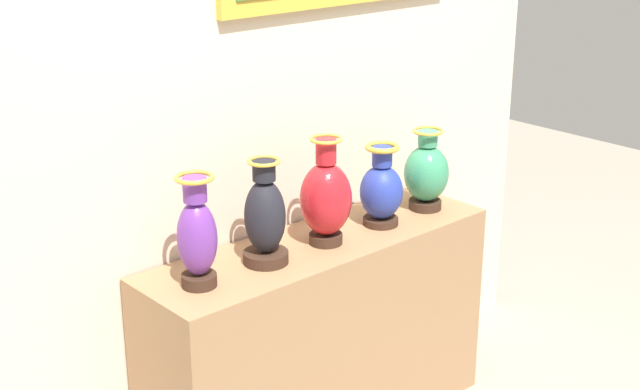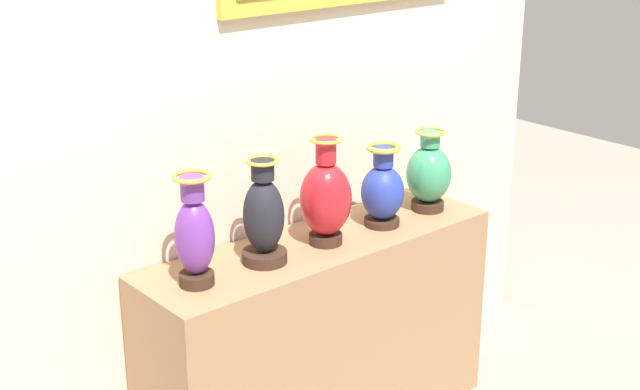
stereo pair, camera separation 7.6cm
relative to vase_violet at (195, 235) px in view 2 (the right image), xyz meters
name	(u,v)px [view 2 (the right image)]	position (x,y,z in m)	size (l,w,h in m)	color
display_shelf	(320,338)	(0.54, 0.02, -0.58)	(1.42, 0.41, 0.80)	#99704C
back_wall	(276,64)	(0.55, 0.28, 0.44)	(2.79, 0.14, 2.80)	beige
vase_violet	(195,235)	(0.00, 0.00, 0.00)	(0.13, 0.13, 0.38)	#382319
vase_onyx	(264,218)	(0.28, 0.00, -0.01)	(0.16, 0.16, 0.37)	#382319
vase_crimson	(326,198)	(0.55, -0.01, 0.00)	(0.19, 0.19, 0.40)	#382319
vase_cobalt	(383,190)	(0.83, -0.01, -0.04)	(0.16, 0.16, 0.32)	#382319
vase_jade	(429,174)	(1.09, -0.01, -0.03)	(0.18, 0.18, 0.33)	#382319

